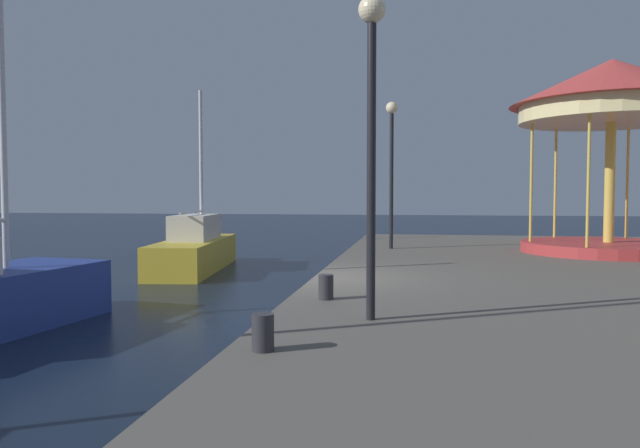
{
  "coord_description": "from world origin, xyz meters",
  "views": [
    {
      "loc": [
        2.04,
        -11.93,
        2.48
      ],
      "look_at": [
        -0.3,
        2.65,
        1.74
      ],
      "focal_mm": 33.72,
      "sensor_mm": 36.0,
      "label": 1
    }
  ],
  "objects_px": {
    "sailboat_yellow": "(195,249)",
    "lamp_post_near_edge": "(372,100)",
    "carousel": "(611,108)",
    "lamp_post_mid_promenade": "(392,149)",
    "bollard_north": "(326,287)",
    "bollard_south": "(263,332)"
  },
  "relations": [
    {
      "from": "sailboat_yellow",
      "to": "lamp_post_near_edge",
      "type": "height_order",
      "value": "sailboat_yellow"
    },
    {
      "from": "sailboat_yellow",
      "to": "carousel",
      "type": "height_order",
      "value": "carousel"
    },
    {
      "from": "lamp_post_mid_promenade",
      "to": "bollard_north",
      "type": "bearing_deg",
      "value": -94.08
    },
    {
      "from": "lamp_post_mid_promenade",
      "to": "bollard_south",
      "type": "xyz_separation_m",
      "value": [
        -0.85,
        -12.38,
        -2.85
      ]
    },
    {
      "from": "sailboat_yellow",
      "to": "carousel",
      "type": "distance_m",
      "value": 13.26
    },
    {
      "from": "sailboat_yellow",
      "to": "bollard_south",
      "type": "xyz_separation_m",
      "value": [
        5.51,
        -12.4,
        0.31
      ]
    },
    {
      "from": "carousel",
      "to": "bollard_north",
      "type": "height_order",
      "value": "carousel"
    },
    {
      "from": "bollard_north",
      "to": "lamp_post_near_edge",
      "type": "bearing_deg",
      "value": -60.23
    },
    {
      "from": "sailboat_yellow",
      "to": "bollard_south",
      "type": "relative_size",
      "value": 15.62
    },
    {
      "from": "carousel",
      "to": "bollard_north",
      "type": "distance_m",
      "value": 11.84
    },
    {
      "from": "lamp_post_mid_promenade",
      "to": "bollard_south",
      "type": "bearing_deg",
      "value": -93.95
    },
    {
      "from": "bollard_north",
      "to": "sailboat_yellow",
      "type": "bearing_deg",
      "value": 121.86
    },
    {
      "from": "lamp_post_near_edge",
      "to": "bollard_north",
      "type": "relative_size",
      "value": 10.66
    },
    {
      "from": "bollard_south",
      "to": "lamp_post_near_edge",
      "type": "bearing_deg",
      "value": 60.25
    },
    {
      "from": "bollard_north",
      "to": "bollard_south",
      "type": "height_order",
      "value": "same"
    },
    {
      "from": "lamp_post_near_edge",
      "to": "bollard_south",
      "type": "height_order",
      "value": "lamp_post_near_edge"
    },
    {
      "from": "bollard_north",
      "to": "carousel",
      "type": "bearing_deg",
      "value": 52.18
    },
    {
      "from": "carousel",
      "to": "sailboat_yellow",
      "type": "bearing_deg",
      "value": 178.38
    },
    {
      "from": "carousel",
      "to": "bollard_south",
      "type": "bearing_deg",
      "value": -120.35
    },
    {
      "from": "bollard_north",
      "to": "bollard_south",
      "type": "bearing_deg",
      "value": -93.56
    },
    {
      "from": "lamp_post_near_edge",
      "to": "bollard_north",
      "type": "distance_m",
      "value": 3.18
    },
    {
      "from": "sailboat_yellow",
      "to": "bollard_north",
      "type": "relative_size",
      "value": 15.62
    }
  ]
}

